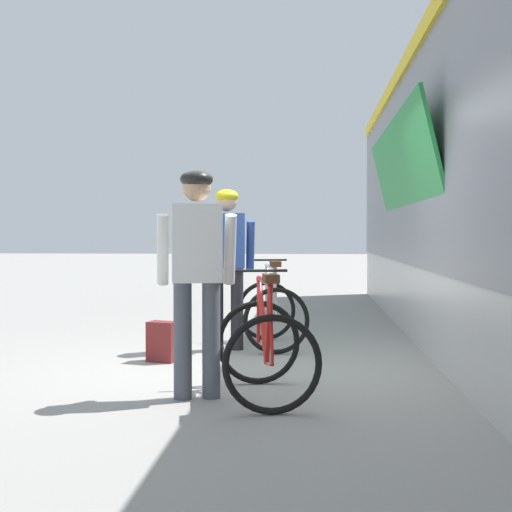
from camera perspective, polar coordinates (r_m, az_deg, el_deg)
name	(u,v)px	position (r m, az deg, el deg)	size (l,w,h in m)	color
ground_plane	(262,370)	(6.67, 0.48, -9.20)	(80.00, 80.00, 0.00)	gray
cyclist_near_in_white	(197,262)	(5.42, -4.83, -0.50)	(0.65, 0.39, 1.76)	#4C515B
cyclist_far_in_blue	(227,254)	(7.70, -2.37, 0.16)	(0.64, 0.37, 1.76)	#232328
bicycle_near_red	(265,347)	(5.46, 0.71, -7.36)	(0.88, 1.18, 0.99)	black
bicycle_far_silver	(271,311)	(7.94, 1.23, -4.51)	(0.88, 1.17, 0.99)	black
backpack_on_platform	(162,342)	(7.11, -7.60, -6.90)	(0.28, 0.18, 0.40)	maroon
water_bottle_near_the_bikes	(268,344)	(7.39, 0.95, -7.19)	(0.07, 0.07, 0.24)	silver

